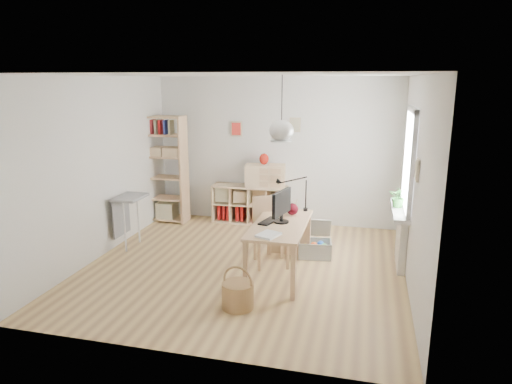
% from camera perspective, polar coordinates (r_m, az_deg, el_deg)
% --- Properties ---
extents(ground, '(4.50, 4.50, 0.00)m').
position_cam_1_polar(ground, '(6.71, -1.46, -9.29)').
color(ground, tan).
rests_on(ground, ground).
extents(room_shell, '(4.50, 4.50, 4.50)m').
position_cam_1_polar(room_shell, '(5.94, 3.21, 7.67)').
color(room_shell, white).
rests_on(room_shell, ground).
extents(window_unit, '(0.07, 1.16, 1.46)m').
position_cam_1_polar(window_unit, '(6.67, 18.72, 3.73)').
color(window_unit, white).
rests_on(window_unit, ground).
extents(radiator, '(0.10, 0.80, 0.80)m').
position_cam_1_polar(radiator, '(6.94, 17.70, -5.63)').
color(radiator, white).
rests_on(radiator, ground).
extents(windowsill, '(0.22, 1.20, 0.06)m').
position_cam_1_polar(windowsill, '(6.81, 17.54, -2.19)').
color(windowsill, silver).
rests_on(windowsill, radiator).
extents(desk, '(0.70, 1.50, 0.75)m').
position_cam_1_polar(desk, '(6.23, 3.04, -4.72)').
color(desk, tan).
rests_on(desk, ground).
extents(cube_shelf, '(1.40, 0.38, 0.72)m').
position_cam_1_polar(cube_shelf, '(8.63, -0.86, -1.88)').
color(cube_shelf, beige).
rests_on(cube_shelf, ground).
extents(tall_bookshelf, '(0.80, 0.38, 2.00)m').
position_cam_1_polar(tall_bookshelf, '(8.72, -11.36, 3.34)').
color(tall_bookshelf, tan).
rests_on(tall_bookshelf, ground).
extents(side_table, '(0.40, 0.55, 0.85)m').
position_cam_1_polar(side_table, '(7.56, -15.85, -1.79)').
color(side_table, '#99999C').
rests_on(side_table, ground).
extents(chair, '(0.63, 0.63, 0.99)m').
position_cam_1_polar(chair, '(6.65, 1.80, -4.34)').
color(chair, '#99999C').
rests_on(chair, ground).
extents(wicker_basket, '(0.38, 0.38, 0.53)m').
position_cam_1_polar(wicker_basket, '(5.53, -2.28, -12.65)').
color(wicker_basket, '#986F45').
rests_on(wicker_basket, ground).
extents(storage_chest, '(0.56, 0.62, 0.52)m').
position_cam_1_polar(storage_chest, '(7.11, 7.42, -6.58)').
color(storage_chest, '#B4B4B0').
rests_on(storage_chest, ground).
extents(monitor, '(0.20, 0.51, 0.45)m').
position_cam_1_polar(monitor, '(6.16, 3.22, -1.59)').
color(monitor, black).
rests_on(monitor, desk).
extents(keyboard, '(0.24, 0.41, 0.02)m').
position_cam_1_polar(keyboard, '(6.24, 1.60, -3.66)').
color(keyboard, black).
rests_on(keyboard, desk).
extents(task_lamp, '(0.47, 0.17, 0.50)m').
position_cam_1_polar(task_lamp, '(6.68, 4.27, 0.40)').
color(task_lamp, black).
rests_on(task_lamp, desk).
extents(yarn_ball, '(0.17, 0.17, 0.17)m').
position_cam_1_polar(yarn_ball, '(6.56, 4.55, -2.14)').
color(yarn_ball, '#460912').
rests_on(yarn_ball, desk).
extents(paper_tray, '(0.31, 0.35, 0.03)m').
position_cam_1_polar(paper_tray, '(5.69, 1.57, -5.37)').
color(paper_tray, silver).
rests_on(paper_tray, desk).
extents(drawer_chest, '(0.76, 0.42, 0.41)m').
position_cam_1_polar(drawer_chest, '(8.37, 1.17, 2.05)').
color(drawer_chest, beige).
rests_on(drawer_chest, cube_shelf).
extents(red_vase, '(0.17, 0.17, 0.21)m').
position_cam_1_polar(red_vase, '(8.32, 1.01, 4.15)').
color(red_vase, '#9B160C').
rests_on(red_vase, drawer_chest).
extents(potted_plant, '(0.32, 0.30, 0.30)m').
position_cam_1_polar(potted_plant, '(6.82, 17.46, -0.59)').
color(potted_plant, '#266726').
rests_on(potted_plant, windowsill).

